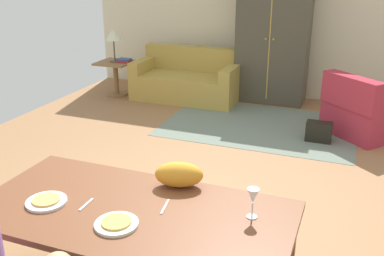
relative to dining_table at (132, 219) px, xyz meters
name	(u,v)px	position (x,y,z in m)	size (l,w,h in m)	color
ground_plane	(212,181)	(-0.13, 1.93, -0.70)	(6.66, 6.76, 0.02)	#986B43
back_wall	(281,14)	(-0.13, 5.36, 0.66)	(6.66, 0.10, 2.70)	beige
dining_table	(132,219)	(0.00, 0.00, 0.00)	(1.92, 0.95, 0.76)	brown
plate_near_man	(46,202)	(-0.53, -0.12, 0.08)	(0.25, 0.25, 0.02)	silver
pizza_near_man	(46,200)	(-0.53, -0.12, 0.09)	(0.17, 0.17, 0.01)	#E3A252
plate_near_child	(117,224)	(0.00, -0.18, 0.08)	(0.25, 0.25, 0.02)	silver
pizza_near_child	(116,222)	(0.00, -0.18, 0.09)	(0.17, 0.17, 0.01)	gold
wine_glass	(253,197)	(0.69, 0.18, 0.20)	(0.07, 0.07, 0.19)	silver
fork	(86,204)	(-0.29, -0.05, 0.07)	(0.02, 0.15, 0.01)	silver
knife	(165,207)	(0.17, 0.10, 0.07)	(0.01, 0.17, 0.01)	silver
cat	(179,175)	(0.15, 0.38, 0.15)	(0.32, 0.16, 0.17)	orange
area_rug	(260,125)	(-0.04, 3.72, -0.69)	(2.60, 1.80, 0.01)	slate
couch	(188,81)	(-1.46, 4.58, -0.39)	(1.71, 0.86, 0.82)	#B29441
armchair	(365,112)	(1.31, 3.88, -0.37)	(1.21, 1.21, 0.82)	#AA2B3C
armoire	(273,36)	(-0.16, 4.97, 0.36)	(1.10, 0.59, 2.10)	#484335
side_table	(116,74)	(-2.67, 4.32, -0.32)	(0.56, 0.56, 0.58)	olive
table_lamp	(113,36)	(-2.67, 4.32, 0.32)	(0.26, 0.26, 0.54)	#4D4634
book_lower	(124,61)	(-2.49, 4.34, -0.10)	(0.22, 0.16, 0.03)	#A42A2F
book_upper	(124,59)	(-2.51, 4.36, -0.07)	(0.22, 0.16, 0.03)	#365185
handbag	(319,132)	(0.79, 3.42, -0.56)	(0.32, 0.16, 0.26)	black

